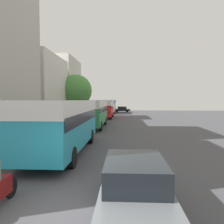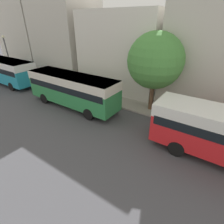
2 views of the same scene
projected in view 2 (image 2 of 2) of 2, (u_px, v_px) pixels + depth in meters
name	position (u px, v px, depth m)	size (l,w,h in m)	color
sidewalk	(7.00, 70.00, 28.78)	(2.20, 120.00, 0.15)	#9E998E
building_corner	(26.00, 33.00, 27.83)	(5.10, 8.33, 11.23)	beige
building_midblock	(66.00, 28.00, 23.69)	(6.44, 7.97, 13.02)	beige
building_far_terrace	(125.00, 52.00, 19.81)	(5.94, 9.22, 8.43)	silver
building_end_row	(224.00, 53.00, 14.81)	(6.36, 9.03, 9.85)	beige
bus_lead	(5.00, 68.00, 22.13)	(2.63, 9.47, 3.13)	teal
bus_following	(72.00, 87.00, 16.08)	(2.52, 9.42, 3.08)	#2D8447
pedestrian_near_curb	(79.00, 81.00, 20.89)	(0.34, 0.34, 1.57)	#232838
pedestrian_walking_away	(53.00, 76.00, 22.37)	(0.38, 0.38, 1.84)	#232838
street_tree	(155.00, 61.00, 14.18)	(4.58, 4.58, 6.64)	brown
lamp_post	(7.00, 52.00, 24.99)	(0.36, 0.36, 5.43)	#47474C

